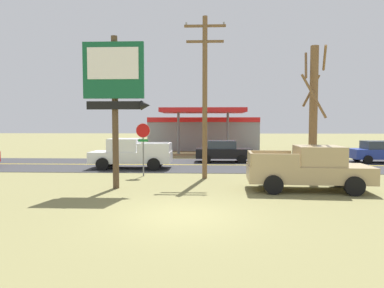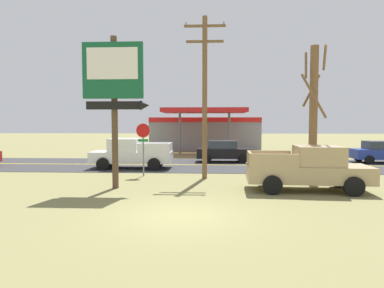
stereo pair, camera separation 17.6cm
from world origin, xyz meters
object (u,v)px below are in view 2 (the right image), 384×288
gas_station (205,132)px  car_black_far_lane (224,151)px  stop_sign (143,140)px  car_blue_mid_lane (381,152)px  pickup_white_on_road (131,154)px  motel_sign (115,86)px  utility_pole (205,92)px  pickup_tan_parked_on_lawn (309,169)px  bare_tree (313,112)px

gas_station → car_black_far_lane: 12.90m
stop_sign → car_blue_mid_lane: bearing=23.3°
gas_station → pickup_white_on_road: gas_station is taller
stop_sign → pickup_white_on_road: (-1.43, 3.12, -1.06)m
stop_sign → car_blue_mid_lane: (16.50, 7.12, -1.20)m
car_blue_mid_lane → stop_sign: bearing=-156.7°
motel_sign → utility_pole: utility_pole is taller
car_blue_mid_lane → car_black_far_lane: 11.70m
pickup_tan_parked_on_lawn → gas_station: bearing=101.5°
stop_sign → car_black_far_lane: bearing=56.0°
pickup_white_on_road → car_black_far_lane: 7.41m
stop_sign → gas_station: 20.13m
bare_tree → pickup_tan_parked_on_lawn: (-0.79, -2.13, -2.55)m
motel_sign → car_black_far_lane: size_ratio=1.62×
utility_pole → car_black_far_lane: bearing=79.9°
stop_sign → car_black_far_lane: 8.67m
motel_sign → bare_tree: 9.63m
stop_sign → bare_tree: 9.06m
motel_sign → car_black_far_lane: (5.33, 10.77, -3.77)m
gas_station → pickup_tan_parked_on_lawn: gas_station is taller
gas_station → car_blue_mid_lane: 18.46m
bare_tree → pickup_white_on_road: size_ratio=1.30×
utility_pole → car_blue_mid_lane: utility_pole is taller
utility_pole → pickup_white_on_road: bearing=142.5°
pickup_tan_parked_on_lawn → car_blue_mid_lane: bearing=51.8°
pickup_white_on_road → stop_sign: bearing=-65.3°
motel_sign → gas_station: motel_sign is taller
bare_tree → pickup_white_on_road: (-10.23, 4.67, -2.55)m
motel_sign → bare_tree: bearing=12.7°
car_blue_mid_lane → car_black_far_lane: (-11.70, 0.00, 0.00)m
motel_sign → car_blue_mid_lane: (17.03, 10.77, -3.77)m
motel_sign → gas_station: (3.74, 23.53, -2.66)m
bare_tree → gas_station: (-5.60, 21.42, -1.57)m
pickup_tan_parked_on_lawn → pickup_white_on_road: (-9.44, 6.80, 0.00)m
utility_pole → pickup_tan_parked_on_lawn: (4.59, -3.08, -3.63)m
car_black_far_lane → gas_station: bearing=97.1°
car_blue_mid_lane → car_black_far_lane: same height
bare_tree → motel_sign: bearing=-167.3°
pickup_tan_parked_on_lawn → pickup_white_on_road: 11.63m
pickup_white_on_road → car_black_far_lane: size_ratio=1.24×
gas_station → car_blue_mid_lane: (13.29, -12.76, -1.11)m
stop_sign → pickup_tan_parked_on_lawn: bearing=-24.7°
pickup_tan_parked_on_lawn → car_black_far_lane: pickup_tan_parked_on_lawn is taller
utility_pole → car_black_far_lane: size_ratio=2.03×
pickup_white_on_road → bare_tree: bearing=-24.5°
car_blue_mid_lane → pickup_white_on_road: bearing=-167.4°
motel_sign → stop_sign: bearing=81.7°
utility_pole → car_blue_mid_lane: size_ratio=2.03×
motel_sign → car_blue_mid_lane: size_ratio=1.62×
utility_pole → pickup_tan_parked_on_lawn: utility_pole is taller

